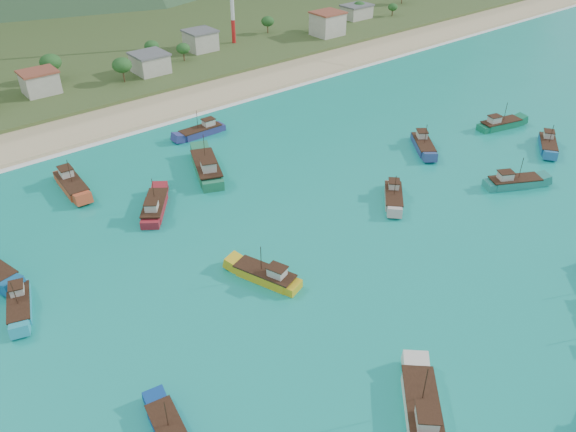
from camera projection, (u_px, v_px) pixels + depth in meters
ground at (349, 297)px, 78.61m from camera, size 600.00×600.00×0.00m
beach at (111, 120)px, 130.00m from camera, size 400.00×18.00×1.20m
land at (26, 57)px, 169.69m from camera, size 400.00×110.00×2.40m
surf_line at (129, 134)px, 123.82m from camera, size 400.00×2.50×0.08m
village at (83, 73)px, 143.67m from camera, size 215.33×30.20×7.10m
boat_0 at (513, 183)px, 104.14m from camera, size 10.87×7.89×6.30m
boat_8 at (423, 145)px, 117.31m from camera, size 8.85×10.25×6.21m
boat_9 at (266, 276)px, 81.39m from camera, size 6.38×10.80×6.13m
boat_11 at (422, 411)px, 61.58m from camera, size 10.77×11.16×7.08m
boat_13 at (393, 197)px, 100.06m from camera, size 9.05×8.89×5.79m
boat_16 at (20, 305)px, 76.35m from camera, size 5.41×9.90×5.61m
boat_19 at (202, 132)px, 123.06m from camera, size 10.53×3.13×6.22m
boat_21 at (72, 185)px, 103.28m from camera, size 4.06×11.70×6.81m
boat_22 at (207, 169)px, 107.87m from camera, size 9.08×14.54×8.28m
boat_23 at (155, 208)px, 96.78m from camera, size 9.12×10.72×6.47m
boat_25 at (548, 145)px, 117.64m from camera, size 10.00×8.14×5.95m
boat_26 at (500, 125)px, 126.07m from camera, size 11.11×5.70×6.30m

